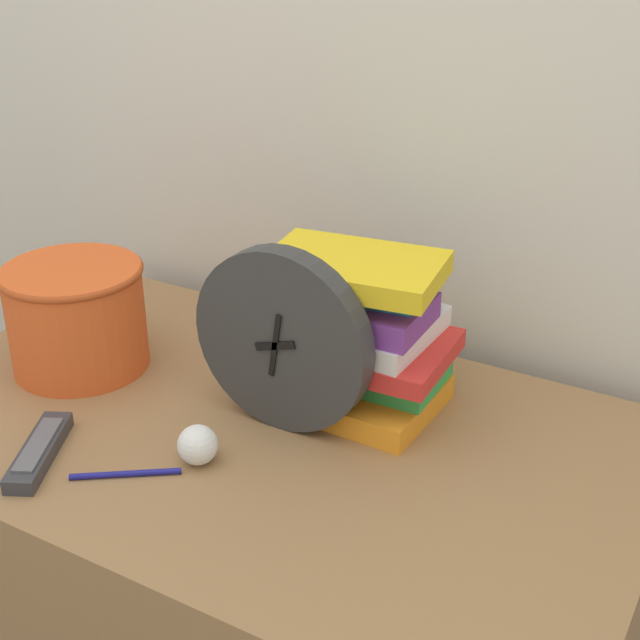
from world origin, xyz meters
name	(u,v)px	position (x,y,z in m)	size (l,w,h in m)	color
wall_back	(392,62)	(0.00, 0.71, 1.20)	(6.00, 0.04, 2.40)	silver
desk	(265,634)	(0.00, 0.32, 0.39)	(1.05, 0.64, 0.77)	olive
desk_clock	(282,341)	(0.03, 0.34, 0.90)	(0.26, 0.04, 0.26)	#333333
book_stack	(360,334)	(0.09, 0.45, 0.88)	(0.26, 0.21, 0.22)	orange
basket	(76,314)	(-0.33, 0.33, 0.86)	(0.21, 0.21, 0.16)	#E05623
tv_remote	(39,451)	(-0.20, 0.11, 0.78)	(0.11, 0.16, 0.02)	#333338
crumpled_paper_ball	(198,445)	(-0.02, 0.21, 0.80)	(0.05, 0.05, 0.05)	white
pen	(126,474)	(-0.08, 0.14, 0.78)	(0.12, 0.09, 0.01)	navy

